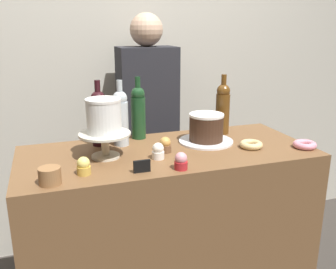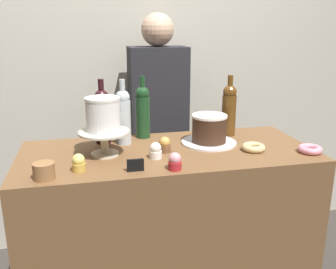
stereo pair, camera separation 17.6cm
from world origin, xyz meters
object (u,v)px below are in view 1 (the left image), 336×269
object	(u,v)px
wine_bottle_amber	(223,108)
price_sign_chalkboard	(142,166)
wine_bottle_dark_red	(99,117)
white_layer_cake	(104,116)
cake_stand_pedestal	(105,140)
cupcake_strawberry	(181,161)
cupcake_caramel	(165,145)
donut_glazed	(251,145)
wine_bottle_clear	(121,117)
cupcake_lemon	(84,166)
chocolate_round_cake	(206,127)
cupcake_vanilla	(158,151)
barista_figure	(148,135)
donut_pink	(305,145)
cookie_stack	(50,176)
wine_bottle_green	(138,111)

from	to	relation	value
wine_bottle_amber	price_sign_chalkboard	world-z (taller)	wine_bottle_amber
wine_bottle_dark_red	price_sign_chalkboard	bearing A→B (deg)	-75.56
white_layer_cake	cake_stand_pedestal	bearing A→B (deg)	90.00
cake_stand_pedestal	cupcake_strawberry	xyz separation A→B (m)	(0.27, -0.25, -0.04)
cupcake_caramel	cake_stand_pedestal	bearing A→B (deg)	176.01
white_layer_cake	price_sign_chalkboard	size ratio (longest dim) A/B	2.23
wine_bottle_dark_red	donut_glazed	distance (m)	0.76
wine_bottle_clear	price_sign_chalkboard	world-z (taller)	wine_bottle_clear
cupcake_lemon	donut_glazed	bearing A→B (deg)	5.85
chocolate_round_cake	cupcake_caramel	distance (m)	0.26
cupcake_vanilla	cupcake_lemon	bearing A→B (deg)	-166.53
wine_bottle_clear	cupcake_strawberry	world-z (taller)	wine_bottle_clear
wine_bottle_clear	cupcake_vanilla	size ratio (longest dim) A/B	4.38
wine_bottle_amber	wine_bottle_clear	xyz separation A→B (m)	(-0.57, -0.03, 0.00)
barista_figure	white_layer_cake	bearing A→B (deg)	-120.43
donut_pink	cupcake_lemon	bearing A→B (deg)	179.96
cupcake_lemon	donut_glazed	xyz separation A→B (m)	(0.81, 0.08, -0.02)
wine_bottle_clear	cupcake_caramel	distance (m)	0.27
wine_bottle_amber	cookie_stack	size ratio (longest dim) A/B	3.87
price_sign_chalkboard	barista_figure	distance (m)	0.92
wine_bottle_dark_red	wine_bottle_clear	world-z (taller)	same
cake_stand_pedestal	chocolate_round_cake	xyz separation A→B (m)	(0.52, 0.06, 0.00)
wine_bottle_green	cookie_stack	bearing A→B (deg)	-134.42
donut_pink	donut_glazed	size ratio (longest dim) A/B	1.00
barista_figure	wine_bottle_amber	bearing A→B (deg)	-56.64
wine_bottle_clear	cupcake_lemon	xyz separation A→B (m)	(-0.22, -0.33, -0.11)
donut_glazed	barista_figure	size ratio (longest dim) A/B	0.07
wine_bottle_clear	cookie_stack	bearing A→B (deg)	-132.51
cupcake_vanilla	barista_figure	size ratio (longest dim) A/B	0.05
wine_bottle_clear	cupcake_strawberry	size ratio (longest dim) A/B	4.38
cake_stand_pedestal	cupcake_vanilla	world-z (taller)	cake_stand_pedestal
chocolate_round_cake	cupcake_strawberry	xyz separation A→B (m)	(-0.25, -0.31, -0.04)
donut_glazed	wine_bottle_dark_red	bearing A→B (deg)	158.03
wine_bottle_amber	donut_glazed	bearing A→B (deg)	-85.49
donut_glazed	price_sign_chalkboard	xyz separation A→B (m)	(-0.59, -0.14, 0.01)
cupcake_vanilla	donut_glazed	bearing A→B (deg)	0.32
white_layer_cake	wine_bottle_amber	distance (m)	0.70
donut_glazed	price_sign_chalkboard	world-z (taller)	price_sign_chalkboard
wine_bottle_amber	barista_figure	world-z (taller)	barista_figure
cupcake_lemon	wine_bottle_dark_red	bearing A→B (deg)	71.69
cookie_stack	wine_bottle_green	bearing A→B (deg)	45.58
wine_bottle_amber	cookie_stack	bearing A→B (deg)	-155.76
cupcake_strawberry	price_sign_chalkboard	distance (m)	0.16
donut_pink	cookie_stack	bearing A→B (deg)	-177.35
cupcake_vanilla	wine_bottle_amber	bearing A→B (deg)	31.51
cupcake_caramel	price_sign_chalkboard	size ratio (longest dim) A/B	1.06
white_layer_cake	barista_figure	xyz separation A→B (m)	(0.38, 0.64, -0.30)
cake_stand_pedestal	donut_glazed	world-z (taller)	cake_stand_pedestal
wine_bottle_green	wine_bottle_clear	bearing A→B (deg)	-141.39
wine_bottle_green	cupcake_strawberry	distance (m)	0.50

